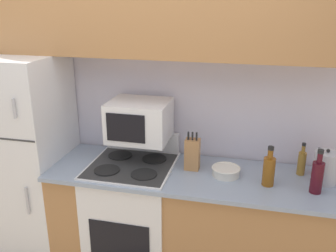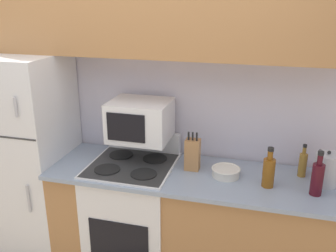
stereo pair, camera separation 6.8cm
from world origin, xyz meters
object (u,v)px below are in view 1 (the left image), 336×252
at_px(stove, 133,215).
at_px(microwave, 139,121).
at_px(refrigerator, 24,159).
at_px(bowl, 226,171).
at_px(bottle_hot_sauce, 317,164).
at_px(bottle_wine_red, 317,176).
at_px(bottle_whiskey, 269,170).
at_px(knife_block, 192,154).
at_px(kettle, 326,168).
at_px(bottle_vinegar, 302,162).

distance_m(stove, microwave, 0.76).
relative_size(refrigerator, bowl, 8.31).
relative_size(stove, bottle_hot_sauce, 5.32).
distance_m(refrigerator, bottle_wine_red, 2.23).
xyz_separation_m(bottle_hot_sauce, bottle_whiskey, (-0.34, -0.25, 0.03)).
bearing_deg(knife_block, bowl, -11.40).
bearing_deg(bottle_hot_sauce, microwave, -176.72).
xyz_separation_m(stove, bottle_wine_red, (1.29, -0.09, 0.54)).
relative_size(knife_block, bottle_hot_sauce, 1.46).
bearing_deg(kettle, bowl, -175.61).
bearing_deg(bottle_whiskey, kettle, 18.30).
relative_size(refrigerator, stove, 1.59).
bearing_deg(knife_block, bottle_whiskey, -12.89).
distance_m(knife_block, bottle_hot_sauce, 0.89).
xyz_separation_m(bottle_hot_sauce, bottle_wine_red, (-0.04, -0.28, 0.04)).
bearing_deg(bowl, bottle_hot_sauce, 15.76).
bearing_deg(kettle, knife_block, 179.98).
bearing_deg(knife_block, bottle_vinegar, 7.05).
bearing_deg(knife_block, kettle, -0.02).
bearing_deg(bottle_vinegar, refrigerator, -176.18).
distance_m(refrigerator, bottle_hot_sauce, 2.27).
height_order(microwave, bottle_vinegar, microwave).
bearing_deg(stove, bottle_wine_red, -4.01).
xyz_separation_m(refrigerator, knife_block, (1.38, 0.05, 0.16)).
xyz_separation_m(microwave, knife_block, (0.41, -0.05, -0.21)).
relative_size(bottle_vinegar, bottle_hot_sauce, 1.20).
height_order(microwave, bottle_whiskey, microwave).
relative_size(stove, knife_block, 3.64).
relative_size(bottle_vinegar, kettle, 0.97).
xyz_separation_m(knife_block, bottle_vinegar, (0.77, 0.10, -0.02)).
bearing_deg(microwave, stove, -106.27).
bearing_deg(kettle, microwave, 177.74).
bearing_deg(bottle_whiskey, bottle_wine_red, -5.72).
xyz_separation_m(stove, bottle_whiskey, (0.99, -0.06, 0.53)).
distance_m(bottle_whiskey, kettle, 0.39).
xyz_separation_m(refrigerator, bottle_whiskey, (1.92, -0.08, 0.16)).
height_order(stove, bottle_wine_red, bottle_wine_red).
height_order(microwave, kettle, microwave).
relative_size(knife_block, bottle_wine_red, 0.97).
bearing_deg(bottle_whiskey, bottle_vinegar, 43.62).
relative_size(knife_block, bowl, 1.44).
relative_size(stove, bottle_wine_red, 3.55).
distance_m(bottle_vinegar, bottle_whiskey, 0.32).
xyz_separation_m(refrigerator, bowl, (1.63, -0.00, 0.08)).
bearing_deg(bowl, kettle, 4.39).
bearing_deg(knife_block, microwave, 172.84).
xyz_separation_m(refrigerator, bottle_hot_sauce, (2.26, 0.17, 0.12)).
height_order(bowl, bottle_vinegar, bottle_vinegar).
bearing_deg(stove, bowl, 1.01).
bearing_deg(microwave, kettle, -2.26).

